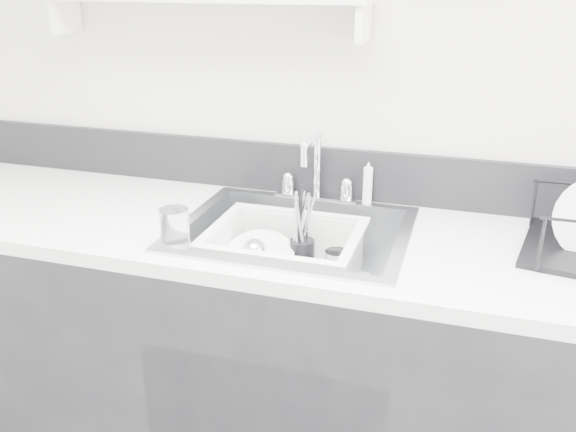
% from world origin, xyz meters
% --- Properties ---
extents(counter_run, '(3.20, 0.62, 0.92)m').
position_xyz_m(counter_run, '(0.00, 1.19, 0.46)').
color(counter_run, black).
rests_on(counter_run, ground).
extents(backsplash, '(3.20, 0.02, 0.16)m').
position_xyz_m(backsplash, '(0.00, 1.49, 1.00)').
color(backsplash, black).
rests_on(backsplash, counter_run).
extents(sink, '(0.64, 0.52, 0.20)m').
position_xyz_m(sink, '(0.00, 1.19, 0.83)').
color(sink, silver).
rests_on(sink, counter_run).
extents(faucet, '(0.26, 0.18, 0.23)m').
position_xyz_m(faucet, '(0.00, 1.44, 0.98)').
color(faucet, silver).
rests_on(faucet, counter_run).
extents(side_sprayer, '(0.03, 0.03, 0.14)m').
position_xyz_m(side_sprayer, '(0.16, 1.44, 0.99)').
color(side_sprayer, white).
rests_on(side_sprayer, counter_run).
extents(wall_shelf, '(1.00, 0.16, 0.12)m').
position_xyz_m(wall_shelf, '(-0.35, 1.42, 1.51)').
color(wall_shelf, silver).
rests_on(wall_shelf, room_shell).
extents(wash_tub, '(0.50, 0.44, 0.16)m').
position_xyz_m(wash_tub, '(-0.02, 1.18, 0.83)').
color(wash_tub, white).
rests_on(wash_tub, sink).
extents(plate_stack, '(0.25, 0.25, 0.10)m').
position_xyz_m(plate_stack, '(-0.10, 1.19, 0.79)').
color(plate_stack, white).
rests_on(plate_stack, wash_tub).
extents(utensil_cup, '(0.07, 0.07, 0.25)m').
position_xyz_m(utensil_cup, '(0.01, 1.26, 0.82)').
color(utensil_cup, black).
rests_on(utensil_cup, wash_tub).
extents(ladle, '(0.27, 0.29, 0.08)m').
position_xyz_m(ladle, '(-0.08, 1.15, 0.81)').
color(ladle, silver).
rests_on(ladle, wash_tub).
extents(tumbler_in_tub, '(0.08, 0.08, 0.09)m').
position_xyz_m(tumbler_in_tub, '(0.12, 1.21, 0.81)').
color(tumbler_in_tub, white).
rests_on(tumbler_in_tub, wash_tub).
extents(tumbler_counter, '(0.10, 0.10, 0.11)m').
position_xyz_m(tumbler_counter, '(-0.26, 0.99, 0.97)').
color(tumbler_counter, white).
rests_on(tumbler_counter, counter_run).
extents(bowl_small, '(0.12, 0.12, 0.03)m').
position_xyz_m(bowl_small, '(0.08, 1.10, 0.78)').
color(bowl_small, white).
rests_on(bowl_small, wash_tub).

